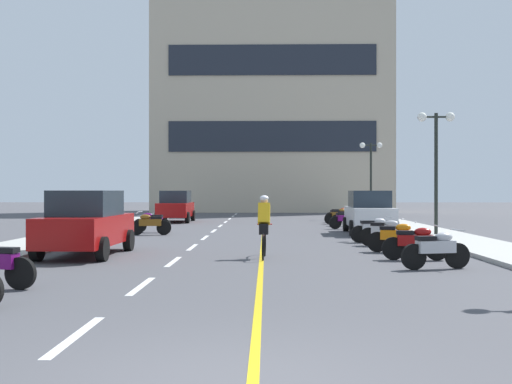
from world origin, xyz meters
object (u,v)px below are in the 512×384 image
parked_car_mid (369,212)px  parked_car_far (176,206)px  motorcycle_5 (386,232)px  motorcycle_6 (374,229)px  motorcycle_9 (346,219)px  motorcycle_3 (415,242)px  motorcycle_7 (150,224)px  motorcycle_10 (347,217)px  motorcycle_12 (340,215)px  parked_car_near (86,223)px  cyclist_rider (264,225)px  motorcycle_2 (436,249)px  motorcycle_8 (152,222)px  street_lamp_far (371,162)px  motorcycle_11 (339,215)px  street_lamp_mid (436,144)px  motorcycle_4 (397,237)px

parked_car_mid → parked_car_far: (-9.63, 9.58, 0.00)m
parked_car_far → motorcycle_5: parked_car_far is taller
parked_car_mid → motorcycle_6: (-0.56, -4.45, -0.44)m
motorcycle_9 → motorcycle_3: bearing=-89.6°
motorcycle_7 → motorcycle_3: bearing=-45.9°
motorcycle_10 → motorcycle_12: (0.06, 3.50, 0.00)m
parked_car_near → motorcycle_3: parked_car_near is taller
motorcycle_9 → cyclist_rider: size_ratio=0.95×
motorcycle_6 → motorcycle_7: (-8.55, 3.44, 0.00)m
motorcycle_2 → motorcycle_10: (0.21, 17.01, 0.00)m
motorcycle_5 → motorcycle_10: bearing=88.8°
motorcycle_6 → motorcycle_7: size_ratio=0.99×
motorcycle_5 → motorcycle_8: size_ratio=0.97×
parked_car_far → motorcycle_12: bearing=-5.0°
street_lamp_far → motorcycle_11: (-2.76, -6.18, -3.19)m
motorcycle_10 → motorcycle_5: bearing=-91.2°
motorcycle_8 → cyclist_rider: 11.16m
parked_car_near → motorcycle_2: 9.40m
motorcycle_3 → motorcycle_5: same height
street_lamp_far → motorcycle_3: 23.84m
street_lamp_far → motorcycle_5: bearing=-98.3°
motorcycle_3 → motorcycle_8: (-8.87, 10.48, 0.00)m
parked_car_far → cyclist_rider: size_ratio=2.38×
motorcycle_2 → motorcycle_7: size_ratio=0.99×
parked_car_far → motorcycle_6: size_ratio=2.49×
motorcycle_2 → cyclist_rider: cyclist_rider is taller
motorcycle_9 → motorcycle_2: bearing=-89.5°
parked_car_far → motorcycle_9: parked_car_far is taller
motorcycle_5 → motorcycle_10: same height
motorcycle_5 → motorcycle_2: bearing=-89.8°
motorcycle_6 → motorcycle_9: bearing=89.9°
street_lamp_mid → motorcycle_6: bearing=-138.0°
motorcycle_2 → motorcycle_11: size_ratio=1.02×
street_lamp_far → motorcycle_8: size_ratio=2.83×
parked_car_far → motorcycle_5: 18.00m
parked_car_mid → motorcycle_5: bearing=-94.3°
motorcycle_4 → motorcycle_7: (-8.58, 6.97, 0.00)m
street_lamp_far → parked_car_mid: bearing=-100.0°
parked_car_near → motorcycle_4: parked_car_near is taller
parked_car_near → motorcycle_7: bearing=88.0°
motorcycle_3 → motorcycle_5: (0.01, 4.03, 0.00)m
motorcycle_10 → parked_car_near: bearing=-122.9°
street_lamp_far → motorcycle_11: 7.48m
parked_car_mid → motorcycle_2: bearing=-92.1°
street_lamp_mid → motorcycle_12: bearing=103.0°
parked_car_near → motorcycle_4: 8.91m
motorcycle_2 → motorcycle_11: 19.11m
motorcycle_2 → motorcycle_11: (0.04, 19.11, 0.00)m
parked_car_near → motorcycle_11: bearing=61.1°
motorcycle_4 → street_lamp_far: bearing=82.3°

